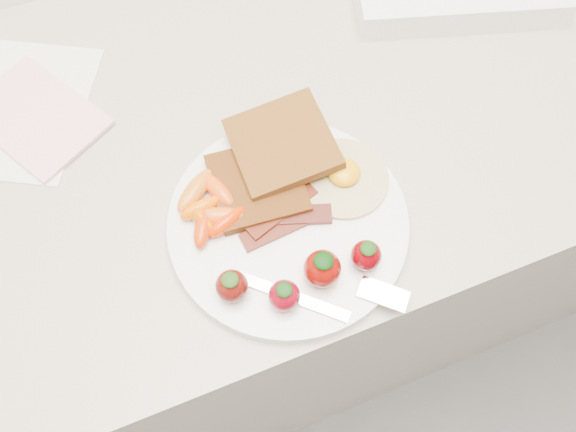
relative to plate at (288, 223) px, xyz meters
name	(u,v)px	position (x,y,z in m)	size (l,w,h in m)	color
counter	(265,251)	(0.01, 0.16, -0.46)	(2.00, 0.60, 0.90)	gray
plate	(288,223)	(0.00, 0.00, 0.00)	(0.27, 0.27, 0.02)	white
toast_lower	(257,184)	(-0.02, 0.05, 0.02)	(0.10, 0.10, 0.01)	black
toast_upper	(282,144)	(0.03, 0.08, 0.03)	(0.11, 0.11, 0.01)	#3E1507
fried_egg	(343,177)	(0.08, 0.03, 0.01)	(0.12, 0.12, 0.02)	beige
bacon_strips	(284,217)	(0.00, 0.00, 0.01)	(0.11, 0.06, 0.01)	#3B090A
baby_carrots	(209,208)	(-0.08, 0.04, 0.02)	(0.08, 0.10, 0.02)	#E95F00
strawberries	(303,275)	(-0.01, -0.07, 0.03)	(0.18, 0.06, 0.05)	#4E0C08
fork	(334,295)	(0.01, -0.10, 0.01)	(0.17, 0.11, 0.00)	silver
paper_sheet	(22,108)	(-0.25, 0.28, -0.01)	(0.16, 0.21, 0.00)	silver
notepad	(36,117)	(-0.24, 0.26, 0.00)	(0.11, 0.17, 0.01)	beige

